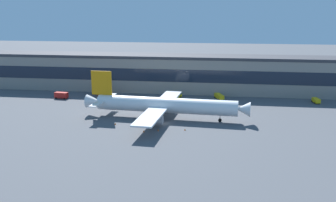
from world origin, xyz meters
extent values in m
plane|color=#4C4F54|center=(0.00, 0.00, 0.00)|extent=(600.00, 600.00, 0.00)
cube|color=gray|center=(0.00, 49.89, 7.28)|extent=(194.53, 15.09, 14.56)
cube|color=#38383D|center=(0.00, 49.89, 15.16)|extent=(198.42, 15.39, 1.20)
cube|color=#192333|center=(0.00, 42.30, 8.01)|extent=(190.64, 0.16, 5.24)
cylinder|color=white|center=(-0.32, 5.65, 4.55)|extent=(46.19, 7.86, 4.99)
cone|color=white|center=(24.11, 4.12, 4.55)|extent=(4.78, 5.01, 4.74)
cone|color=white|center=(-25.00, 7.20, 4.55)|extent=(5.76, 4.82, 4.49)
cube|color=orange|center=(-22.26, 7.03, 11.03)|extent=(7.00, 0.94, 7.98)
cube|color=white|center=(-21.42, 12.47, 5.30)|extent=(2.96, 9.11, 0.30)
cube|color=white|center=(-22.11, 1.52, 5.30)|extent=(2.96, 9.11, 0.30)
cube|color=white|center=(-1.51, 18.59, 4.05)|extent=(7.28, 21.02, 0.50)
cube|color=white|center=(-3.12, -7.04, 4.05)|extent=(7.28, 21.02, 0.50)
cylinder|color=#99999E|center=(-0.71, 15.43, 2.28)|extent=(4.28, 3.00, 2.74)
cylinder|color=#99999E|center=(-1.93, -4.00, 2.28)|extent=(4.28, 3.00, 2.74)
cylinder|color=black|center=(17.11, 4.56, 0.55)|extent=(1.13, 0.57, 1.10)
cylinder|color=slate|center=(17.11, 4.56, 1.85)|extent=(0.24, 0.24, 2.05)
cylinder|color=black|center=(-2.47, 8.03, 0.55)|extent=(1.13, 0.57, 1.10)
cylinder|color=slate|center=(-2.47, 8.03, 1.85)|extent=(0.24, 0.24, 2.05)
cylinder|color=black|center=(-2.75, 3.55, 0.55)|extent=(1.13, 0.57, 1.10)
cylinder|color=slate|center=(-2.75, 3.55, 1.85)|extent=(0.24, 0.24, 2.05)
cube|color=yellow|center=(16.28, 36.77, 1.15)|extent=(4.16, 6.69, 1.60)
cube|color=black|center=(15.65, 38.42, 1.47)|extent=(2.52, 2.75, 0.40)
cylinder|color=black|center=(14.64, 38.54, 0.35)|extent=(0.53, 0.76, 0.70)
cylinder|color=black|center=(16.32, 39.19, 0.35)|extent=(0.53, 0.76, 0.70)
cylinder|color=black|center=(16.25, 34.36, 0.35)|extent=(0.53, 0.76, 0.70)
cylinder|color=black|center=(17.93, 35.01, 0.35)|extent=(0.53, 0.76, 0.70)
cube|color=yellow|center=(52.92, 35.36, 1.10)|extent=(2.57, 4.64, 1.50)
cube|color=black|center=(53.11, 34.16, 1.40)|extent=(1.97, 1.79, 0.38)
cylinder|color=black|center=(54.00, 33.97, 0.35)|extent=(0.41, 0.74, 0.70)
cylinder|color=black|center=(52.32, 33.70, 0.35)|extent=(0.41, 0.74, 0.70)
cylinder|color=black|center=(53.52, 37.01, 0.35)|extent=(0.41, 0.74, 0.70)
cylinder|color=black|center=(51.83, 36.75, 0.35)|extent=(0.41, 0.74, 0.70)
cube|color=yellow|center=(-0.91, 35.41, 1.05)|extent=(4.55, 5.46, 1.40)
cube|color=black|center=(-1.52, 34.24, 1.33)|extent=(2.90, 2.60, 0.35)
cylinder|color=black|center=(-0.66, 33.38, 0.35)|extent=(0.59, 0.76, 0.70)
cylinder|color=black|center=(-2.73, 34.47, 0.35)|extent=(0.59, 0.76, 0.70)
cylinder|color=black|center=(0.91, 36.34, 0.35)|extent=(0.59, 0.76, 0.70)
cylinder|color=black|center=(-1.15, 37.44, 0.35)|extent=(0.59, 0.76, 0.70)
cube|color=red|center=(-46.24, 28.38, 1.45)|extent=(5.40, 2.74, 2.20)
cube|color=black|center=(-47.66, 28.53, 1.89)|extent=(2.02, 2.21, 0.55)
cylinder|color=black|center=(-48.15, 27.59, 0.35)|extent=(0.73, 0.37, 0.70)
cylinder|color=black|center=(-47.94, 29.56, 0.35)|extent=(0.73, 0.37, 0.70)
cylinder|color=black|center=(-44.53, 27.20, 0.35)|extent=(0.73, 0.37, 0.70)
cylinder|color=black|center=(-44.32, 29.17, 0.35)|extent=(0.73, 0.37, 0.70)
cube|color=red|center=(-32.56, 35.94, 2.25)|extent=(6.34, 7.35, 3.80)
cube|color=black|center=(-33.72, 37.54, 3.01)|extent=(3.42, 3.45, 0.95)
cylinder|color=black|center=(-34.98, 37.29, 0.35)|extent=(0.65, 0.74, 0.70)
cylinder|color=black|center=(-33.09, 38.66, 0.35)|extent=(0.65, 0.74, 0.70)
cylinder|color=black|center=(-32.02, 33.21, 0.35)|extent=(0.65, 0.74, 0.70)
cylinder|color=black|center=(-30.13, 34.59, 0.35)|extent=(0.65, 0.74, 0.70)
cone|color=#F2590C|center=(7.05, -5.92, 0.28)|extent=(0.45, 0.45, 0.57)
cone|color=#F2590C|center=(-0.67, -7.70, 0.29)|extent=(0.46, 0.46, 0.57)
cone|color=#F2590C|center=(-14.93, -3.36, 0.31)|extent=(0.50, 0.50, 0.63)
cone|color=#F2590C|center=(-4.65, -9.22, 0.28)|extent=(0.45, 0.45, 0.57)
camera|label=1|loc=(17.97, -114.01, 34.71)|focal=41.19mm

